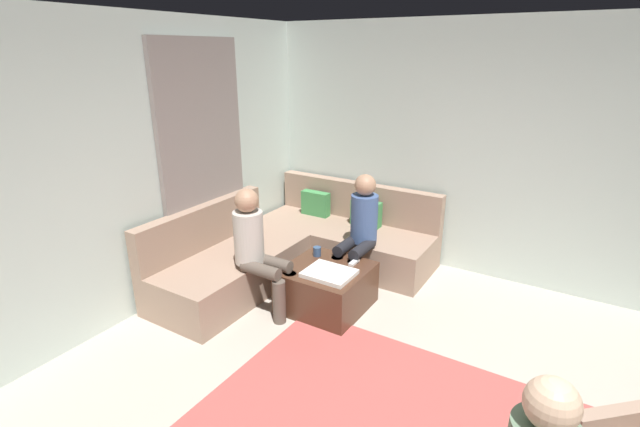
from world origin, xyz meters
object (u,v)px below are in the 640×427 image
object	(u,v)px
coffee_mug	(317,251)
person_on_couch_side	(257,246)
sectional_couch	(297,248)
ottoman	(326,287)
person_on_couch_back	(360,228)
game_remote	(354,262)

from	to	relation	value
coffee_mug	person_on_couch_side	size ratio (longest dim) A/B	0.08
sectional_couch	ottoman	world-z (taller)	sectional_couch
sectional_couch	person_on_couch_back	distance (m)	0.83
coffee_mug	person_on_couch_back	size ratio (longest dim) A/B	0.08
sectional_couch	game_remote	size ratio (longest dim) A/B	17.00
game_remote	person_on_couch_back	world-z (taller)	person_on_couch_back
ottoman	game_remote	world-z (taller)	game_remote
coffee_mug	game_remote	world-z (taller)	coffee_mug
sectional_couch	person_on_couch_back	bearing A→B (deg)	4.24
game_remote	person_on_couch_side	distance (m)	0.95
ottoman	coffee_mug	world-z (taller)	coffee_mug
game_remote	person_on_couch_side	bearing A→B (deg)	-140.29
sectional_couch	coffee_mug	world-z (taller)	sectional_couch
ottoman	person_on_couch_side	bearing A→B (deg)	-145.09
person_on_couch_back	game_remote	bearing A→B (deg)	109.27
coffee_mug	person_on_couch_back	xyz separation A→B (m)	(0.28, 0.37, 0.19)
sectional_couch	person_on_couch_side	world-z (taller)	person_on_couch_side
sectional_couch	person_on_couch_side	distance (m)	0.96
ottoman	sectional_couch	bearing A→B (deg)	143.73
sectional_couch	ottoman	bearing A→B (deg)	-36.27
game_remote	person_on_couch_back	size ratio (longest dim) A/B	0.12
person_on_couch_back	ottoman	bearing A→B (deg)	83.45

